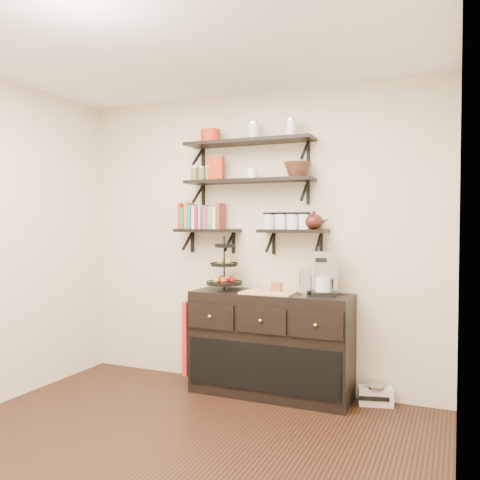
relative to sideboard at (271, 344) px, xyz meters
name	(u,v)px	position (x,y,z in m)	size (l,w,h in m)	color
floor	(149,466)	(-0.25, -1.51, -0.45)	(3.50, 3.50, 0.00)	black
ceiling	(146,25)	(-0.25, -1.51, 2.25)	(3.50, 3.50, 0.02)	white
back_wall	(254,240)	(-0.25, 0.24, 0.90)	(3.50, 0.02, 2.70)	beige
right_wall	(459,256)	(1.50, -1.51, 0.90)	(0.02, 3.50, 2.70)	beige
shelf_top	(249,142)	(-0.25, 0.10, 1.78)	(1.20, 0.27, 0.23)	black
shelf_mid	(249,181)	(-0.25, 0.10, 1.43)	(1.20, 0.27, 0.23)	black
shelf_low_left	(208,231)	(-0.67, 0.12, 0.98)	(0.60, 0.25, 0.23)	black
shelf_low_right	(293,232)	(0.17, 0.12, 0.98)	(0.60, 0.25, 0.23)	black
cookbooks	(203,217)	(-0.73, 0.12, 1.11)	(0.43, 0.15, 0.26)	red
glass_canisters	(286,222)	(0.10, 0.12, 1.06)	(0.43, 0.10, 0.13)	silver
sideboard	(271,344)	(0.00, 0.00, 0.00)	(1.40, 0.50, 0.92)	black
fruit_stand	(225,272)	(-0.45, 0.00, 0.61)	(0.32, 0.32, 0.47)	black
candle	(277,287)	(0.05, 0.00, 0.50)	(0.08, 0.08, 0.08)	brown
coffee_maker	(324,274)	(0.47, 0.03, 0.63)	(0.24, 0.23, 0.37)	black
thermal_carafe	(305,282)	(0.31, -0.02, 0.56)	(0.11, 0.11, 0.22)	silver
apron	(192,336)	(-0.73, -0.10, 0.02)	(0.04, 0.28, 0.66)	#A32211
radio	(376,395)	(0.88, 0.12, -0.37)	(0.30, 0.23, 0.17)	silver
recipe_box	(215,168)	(-0.58, 0.10, 1.56)	(0.16, 0.06, 0.22)	#A52A12
walnut_bowl	(297,170)	(0.21, 0.10, 1.51)	(0.24, 0.24, 0.13)	black
ramekins	(252,174)	(-0.22, 0.10, 1.50)	(0.09, 0.09, 0.10)	white
teapot	(314,220)	(0.35, 0.12, 1.08)	(0.21, 0.16, 0.16)	#351410
red_pot	(211,136)	(-0.63, 0.10, 1.86)	(0.18, 0.18, 0.12)	#A52A12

